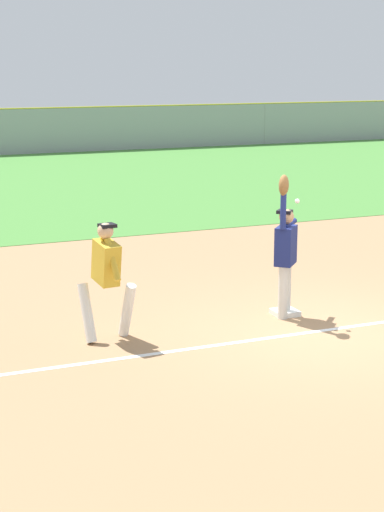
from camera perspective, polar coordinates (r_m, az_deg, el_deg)
ground_plane at (r=12.88m, az=8.32°, el=-4.90°), size 78.40×78.40×0.00m
outfield_grass at (r=28.54m, az=-9.86°, el=4.86°), size 52.76×18.81×0.01m
chalk_foul_line at (r=11.32m, az=-9.44°, el=-7.46°), size 12.00×0.20×0.01m
first_base at (r=13.52m, az=6.31°, el=-3.81°), size 0.39×0.39×0.08m
fielder at (r=13.14m, az=6.33°, el=0.57°), size 0.69×0.73×2.28m
runner at (r=12.06m, az=-5.80°, el=-1.15°), size 0.78×0.85×1.72m
baseball at (r=12.98m, az=7.12°, el=3.70°), size 0.07×0.07×0.07m
parked_car_green at (r=40.81m, az=-11.71°, el=8.11°), size 4.59×2.51×1.25m
parked_car_red at (r=41.94m, az=-3.68°, el=8.47°), size 4.44×2.19×1.25m
parked_car_white at (r=44.42m, az=3.09°, el=8.73°), size 4.54×2.39×1.25m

